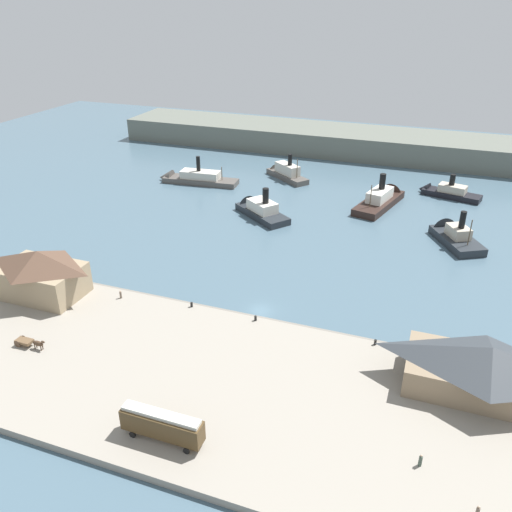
% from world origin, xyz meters
% --- Properties ---
extents(ground_plane, '(320.00, 320.00, 0.00)m').
position_xyz_m(ground_plane, '(0.00, 0.00, 0.00)').
color(ground_plane, '#476070').
extents(quay_promenade, '(110.00, 36.00, 1.20)m').
position_xyz_m(quay_promenade, '(0.00, -22.00, 0.60)').
color(quay_promenade, gray).
rests_on(quay_promenade, ground).
extents(seawall_edge, '(110.00, 0.80, 1.00)m').
position_xyz_m(seawall_edge, '(0.00, -3.60, 0.50)').
color(seawall_edge, slate).
rests_on(seawall_edge, ground).
extents(ferry_shed_customs_shed, '(15.03, 10.17, 9.13)m').
position_xyz_m(ferry_shed_customs_shed, '(-39.47, -10.44, 5.83)').
color(ferry_shed_customs_shed, '#998466').
rests_on(ferry_shed_customs_shed, quay_promenade).
extents(ferry_shed_central_terminal, '(22.33, 11.21, 7.54)m').
position_xyz_m(ferry_shed_central_terminal, '(37.49, -10.64, 5.03)').
color(ferry_shed_central_terminal, '#847056').
rests_on(ferry_shed_central_terminal, quay_promenade).
extents(street_tram, '(10.96, 2.44, 4.34)m').
position_xyz_m(street_tram, '(-0.98, -34.36, 3.73)').
color(street_tram, '#4C381E').
rests_on(street_tram, quay_promenade).
extents(horse_cart, '(5.63, 1.62, 1.87)m').
position_xyz_m(horse_cart, '(-30.64, -24.55, 2.12)').
color(horse_cart, brown).
rests_on(horse_cart, quay_promenade).
extents(pedestrian_walking_east, '(0.39, 0.39, 1.58)m').
position_xyz_m(pedestrian_walking_east, '(-25.31, -6.67, 1.92)').
color(pedestrian_walking_east, '#6B5B4C').
rests_on(pedestrian_walking_east, quay_promenade).
extents(pedestrian_standing_center, '(0.44, 0.44, 1.77)m').
position_xyz_m(pedestrian_standing_center, '(30.10, -27.44, 2.01)').
color(pedestrian_standing_center, '#3D4C42').
rests_on(pedestrian_standing_center, quay_promenade).
extents(pedestrian_at_waters_edge, '(0.40, 0.40, 1.62)m').
position_xyz_m(pedestrian_at_waters_edge, '(36.48, -32.39, 1.94)').
color(pedestrian_at_waters_edge, '#6B5B4C').
rests_on(pedestrian_at_waters_edge, quay_promenade).
extents(mooring_post_east, '(0.44, 0.44, 0.90)m').
position_xyz_m(mooring_post_east, '(21.38, -4.91, 1.65)').
color(mooring_post_east, black).
rests_on(mooring_post_east, quay_promenade).
extents(mooring_post_center_west, '(0.44, 0.44, 0.90)m').
position_xyz_m(mooring_post_center_west, '(-11.59, -4.86, 1.65)').
color(mooring_post_center_west, black).
rests_on(mooring_post_center_west, quay_promenade).
extents(mooring_post_center_east, '(0.44, 0.44, 0.90)m').
position_xyz_m(mooring_post_center_east, '(0.80, -5.03, 1.65)').
color(mooring_post_center_east, black).
rests_on(mooring_post_center_east, quay_promenade).
extents(ferry_departing_north, '(17.88, 8.72, 8.14)m').
position_xyz_m(ferry_departing_north, '(29.22, 74.47, 1.36)').
color(ferry_departing_north, black).
rests_on(ferry_departing_north, ground).
extents(ferry_approaching_east, '(13.47, 17.20, 10.47)m').
position_xyz_m(ferry_approaching_east, '(31.98, 43.83, 1.42)').
color(ferry_approaching_east, '#23282D').
rests_on(ferry_approaching_east, ground).
extents(ferry_outer_harbor, '(18.20, 15.61, 10.11)m').
position_xyz_m(ferry_outer_harbor, '(-16.20, 43.23, 1.58)').
color(ferry_outer_harbor, '#23282D').
rests_on(ferry_outer_harbor, ground).
extents(ferry_approaching_west, '(11.84, 23.88, 10.98)m').
position_xyz_m(ferry_approaching_west, '(13.31, 62.45, 1.61)').
color(ferry_approaching_west, black).
rests_on(ferry_approaching_west, ground).
extents(ferry_moored_east, '(25.30, 7.82, 10.15)m').
position_xyz_m(ferry_moored_east, '(-43.85, 60.40, 1.41)').
color(ferry_moored_east, '#514C47').
rests_on(ferry_moored_east, ground).
extents(ferry_moored_west, '(16.88, 14.28, 9.44)m').
position_xyz_m(ferry_moored_west, '(-18.72, 74.59, 1.76)').
color(ferry_moored_west, '#514C47').
rests_on(ferry_moored_west, ground).
extents(far_headland, '(180.00, 24.00, 8.00)m').
position_xyz_m(far_headland, '(0.00, 110.00, 4.00)').
color(far_headland, '#60665B').
rests_on(far_headland, ground).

